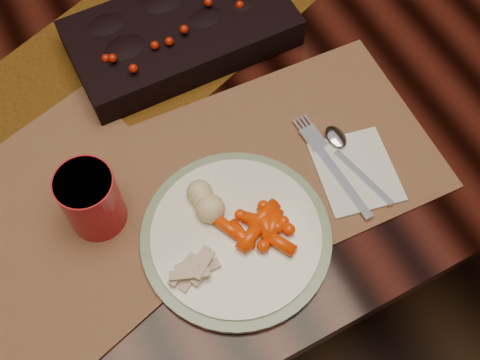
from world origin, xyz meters
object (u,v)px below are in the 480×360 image
dining_table (178,177)px  baby_carrots (249,239)px  centerpiece (181,29)px  turkey_shreds (197,268)px  placemat_main (291,157)px  red_cup (91,200)px  dinner_plate (236,236)px  mashed_potatoes (213,195)px  napkin (356,171)px

dining_table → baby_carrots: baby_carrots is taller
centerpiece → turkey_shreds: (-0.16, -0.38, -0.01)m
placemat_main → red_cup: bearing=174.9°
dinner_plate → mashed_potatoes: (-0.01, 0.06, 0.03)m
red_cup → napkin: bearing=-17.1°
placemat_main → dinner_plate: size_ratio=1.55×
dinner_plate → mashed_potatoes: 0.07m
dinner_plate → dining_table: bearing=85.9°
dinner_plate → turkey_shreds: 0.08m
centerpiece → napkin: 0.37m
placemat_main → turkey_shreds: 0.23m
baby_carrots → placemat_main: bearing=37.6°
centerpiece → placemat_main: centerpiece is taller
dinner_plate → mashed_potatoes: mashed_potatoes is taller
baby_carrots → red_cup: 0.22m
dinner_plate → turkey_shreds: turkey_shreds is taller
centerpiece → napkin: bearing=-70.4°
dinner_plate → turkey_shreds: bearing=-163.2°
baby_carrots → mashed_potatoes: mashed_potatoes is taller
centerpiece → dinner_plate: centerpiece is taller
dinner_plate → placemat_main: bearing=30.2°
mashed_potatoes → placemat_main: bearing=7.7°
placemat_main → red_cup: size_ratio=3.79×
centerpiece → dinner_plate: bearing=-103.6°
dining_table → mashed_potatoes: size_ratio=25.01×
placemat_main → mashed_potatoes: size_ratio=5.83×
dining_table → mashed_potatoes: (-0.03, -0.26, 0.41)m
mashed_potatoes → red_cup: (-0.15, 0.06, 0.02)m
dining_table → turkey_shreds: (-0.09, -0.34, 0.40)m
turkey_shreds → placemat_main: bearing=25.9°
baby_carrots → napkin: (0.20, 0.03, -0.02)m
centerpiece → mashed_potatoes: size_ratio=5.06×
red_cup → placemat_main: bearing=-8.3°
centerpiece → turkey_shreds: centerpiece is taller
red_cup → centerpiece: bearing=43.6°
baby_carrots → red_cup: red_cup is taller
dining_table → napkin: napkin is taller
placemat_main → dinner_plate: (-0.14, -0.08, 0.01)m
baby_carrots → napkin: baby_carrots is taller
dining_table → dinner_plate: (-0.02, -0.32, 0.39)m
dining_table → mashed_potatoes: bearing=-96.1°
mashed_potatoes → napkin: mashed_potatoes is taller
turkey_shreds → napkin: size_ratio=0.59×
baby_carrots → turkey_shreds: bearing=-177.0°
mashed_potatoes → turkey_shreds: mashed_potatoes is taller
placemat_main → dinner_plate: dinner_plate is taller
centerpiece → turkey_shreds: bearing=-112.6°
dining_table → placemat_main: 0.46m
red_cup → dinner_plate: bearing=-37.8°
dinner_plate → red_cup: bearing=142.2°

